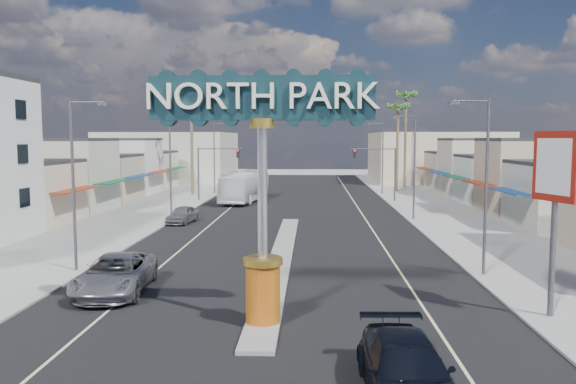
# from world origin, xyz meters

# --- Properties ---
(ground) EXTENTS (160.00, 160.00, 0.00)m
(ground) POSITION_xyz_m (0.00, 30.00, 0.00)
(ground) COLOR gray
(ground) RESTS_ON ground
(road) EXTENTS (20.00, 120.00, 0.01)m
(road) POSITION_xyz_m (0.00, 30.00, 0.01)
(road) COLOR black
(road) RESTS_ON ground
(median_island) EXTENTS (1.30, 30.00, 0.16)m
(median_island) POSITION_xyz_m (0.00, 14.00, 0.08)
(median_island) COLOR gray
(median_island) RESTS_ON ground
(sidewalk_left) EXTENTS (8.00, 120.00, 0.12)m
(sidewalk_left) POSITION_xyz_m (-14.00, 30.00, 0.06)
(sidewalk_left) COLOR gray
(sidewalk_left) RESTS_ON ground
(sidewalk_right) EXTENTS (8.00, 120.00, 0.12)m
(sidewalk_right) POSITION_xyz_m (14.00, 30.00, 0.06)
(sidewalk_right) COLOR gray
(sidewalk_right) RESTS_ON ground
(storefront_row_left) EXTENTS (12.00, 42.00, 6.00)m
(storefront_row_left) POSITION_xyz_m (-24.00, 43.00, 3.00)
(storefront_row_left) COLOR beige
(storefront_row_left) RESTS_ON ground
(storefront_row_right) EXTENTS (12.00, 42.00, 6.00)m
(storefront_row_right) POSITION_xyz_m (24.00, 43.00, 3.00)
(storefront_row_right) COLOR #B7B29E
(storefront_row_right) RESTS_ON ground
(backdrop_far_left) EXTENTS (20.00, 20.00, 8.00)m
(backdrop_far_left) POSITION_xyz_m (-22.00, 75.00, 4.00)
(backdrop_far_left) COLOR #B7B29E
(backdrop_far_left) RESTS_ON ground
(backdrop_far_right) EXTENTS (20.00, 20.00, 8.00)m
(backdrop_far_right) POSITION_xyz_m (22.00, 75.00, 4.00)
(backdrop_far_right) COLOR beige
(backdrop_far_right) RESTS_ON ground
(gateway_sign) EXTENTS (8.20, 1.50, 9.15)m
(gateway_sign) POSITION_xyz_m (0.00, 1.98, 5.93)
(gateway_sign) COLOR #C03C0E
(gateway_sign) RESTS_ON median_island
(traffic_signal_left) EXTENTS (5.09, 0.45, 6.00)m
(traffic_signal_left) POSITION_xyz_m (-9.18, 43.99, 4.27)
(traffic_signal_left) COLOR #47474C
(traffic_signal_left) RESTS_ON ground
(traffic_signal_right) EXTENTS (5.09, 0.45, 6.00)m
(traffic_signal_right) POSITION_xyz_m (9.18, 43.99, 4.27)
(traffic_signal_right) COLOR #47474C
(traffic_signal_right) RESTS_ON ground
(streetlight_l_near) EXTENTS (2.03, 0.22, 9.00)m
(streetlight_l_near) POSITION_xyz_m (-10.43, 10.00, 5.07)
(streetlight_l_near) COLOR #47474C
(streetlight_l_near) RESTS_ON ground
(streetlight_l_mid) EXTENTS (2.03, 0.22, 9.00)m
(streetlight_l_mid) POSITION_xyz_m (-10.43, 30.00, 5.07)
(streetlight_l_mid) COLOR #47474C
(streetlight_l_mid) RESTS_ON ground
(streetlight_l_far) EXTENTS (2.03, 0.22, 9.00)m
(streetlight_l_far) POSITION_xyz_m (-10.43, 52.00, 5.07)
(streetlight_l_far) COLOR #47474C
(streetlight_l_far) RESTS_ON ground
(streetlight_r_near) EXTENTS (2.03, 0.22, 9.00)m
(streetlight_r_near) POSITION_xyz_m (10.43, 10.00, 5.07)
(streetlight_r_near) COLOR #47474C
(streetlight_r_near) RESTS_ON ground
(streetlight_r_mid) EXTENTS (2.03, 0.22, 9.00)m
(streetlight_r_mid) POSITION_xyz_m (10.43, 30.00, 5.07)
(streetlight_r_mid) COLOR #47474C
(streetlight_r_mid) RESTS_ON ground
(streetlight_r_far) EXTENTS (2.03, 0.22, 9.00)m
(streetlight_r_far) POSITION_xyz_m (10.43, 52.00, 5.07)
(streetlight_r_far) COLOR #47474C
(streetlight_r_far) RESTS_ON ground
(palm_left_far) EXTENTS (2.60, 2.60, 13.10)m
(palm_left_far) POSITION_xyz_m (-13.00, 50.00, 11.50)
(palm_left_far) COLOR brown
(palm_left_far) RESTS_ON ground
(palm_right_mid) EXTENTS (2.60, 2.60, 12.10)m
(palm_right_mid) POSITION_xyz_m (13.00, 56.00, 10.60)
(palm_right_mid) COLOR brown
(palm_right_mid) RESTS_ON ground
(palm_right_far) EXTENTS (2.60, 2.60, 14.10)m
(palm_right_far) POSITION_xyz_m (15.00, 62.00, 12.39)
(palm_right_far) COLOR brown
(palm_right_far) RESTS_ON ground
(suv_left) EXTENTS (3.27, 6.35, 1.71)m
(suv_left) POSITION_xyz_m (-7.15, 6.26, 0.86)
(suv_left) COLOR #A0A0A4
(suv_left) RESTS_ON ground
(suv_right) EXTENTS (2.46, 5.70, 1.64)m
(suv_right) POSITION_xyz_m (4.40, -3.89, 0.82)
(suv_right) COLOR black
(suv_right) RESTS_ON ground
(car_parked_left) EXTENTS (2.27, 4.44, 1.45)m
(car_parked_left) POSITION_xyz_m (-9.00, 27.39, 0.72)
(car_parked_left) COLOR slate
(car_parked_left) RESTS_ON ground
(city_bus) EXTENTS (4.40, 12.53, 3.42)m
(city_bus) POSITION_xyz_m (-5.72, 43.95, 1.71)
(city_bus) COLOR white
(city_bus) RESTS_ON ground
(bank_pylon_sign) EXTENTS (0.98, 2.23, 7.21)m
(bank_pylon_sign) POSITION_xyz_m (11.17, 3.30, 5.57)
(bank_pylon_sign) COLOR #47474C
(bank_pylon_sign) RESTS_ON sidewalk_right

